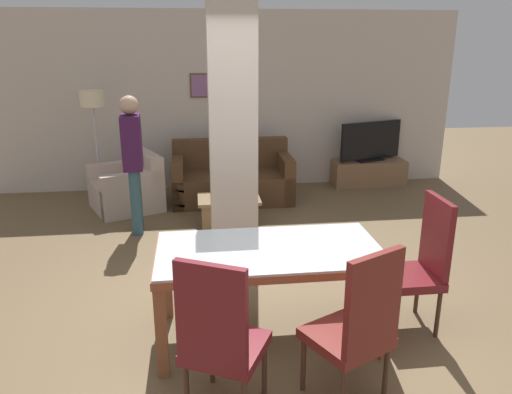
# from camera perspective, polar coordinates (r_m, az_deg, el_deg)

# --- Properties ---
(ground_plane) EXTENTS (18.00, 18.00, 0.00)m
(ground_plane) POSITION_cam_1_polar(r_m,az_deg,el_deg) (4.18, 1.44, -15.46)
(ground_plane) COLOR brown
(back_wall) EXTENTS (7.20, 0.09, 2.70)m
(back_wall) POSITION_cam_1_polar(r_m,az_deg,el_deg) (7.87, -3.26, 10.85)
(back_wall) COLOR beige
(back_wall) RESTS_ON ground_plane
(divider_pillar) EXTENTS (0.47, 0.32, 2.70)m
(divider_pillar) POSITION_cam_1_polar(r_m,az_deg,el_deg) (5.04, -2.67, 6.99)
(divider_pillar) COLOR beige
(divider_pillar) RESTS_ON ground_plane
(dining_table) EXTENTS (1.73, 0.91, 0.76)m
(dining_table) POSITION_cam_1_polar(r_m,az_deg,el_deg) (3.88, 1.51, -7.91)
(dining_table) COLOR brown
(dining_table) RESTS_ON ground_plane
(dining_chair_near_right) EXTENTS (0.62, 0.62, 1.11)m
(dining_chair_near_right) POSITION_cam_1_polar(r_m,az_deg,el_deg) (3.27, 11.53, -14.13)
(dining_chair_near_right) COLOR maroon
(dining_chair_near_right) RESTS_ON ground_plane
(dining_chair_near_left) EXTENTS (0.62, 0.62, 1.11)m
(dining_chair_near_left) POSITION_cam_1_polar(r_m,az_deg,el_deg) (3.11, -4.16, -15.58)
(dining_chair_near_left) COLOR maroon
(dining_chair_near_left) RESTS_ON ground_plane
(dining_chair_head_right) EXTENTS (0.46, 0.46, 1.11)m
(dining_chair_head_right) POSITION_cam_1_polar(r_m,az_deg,el_deg) (4.24, 18.28, -6.95)
(dining_chair_head_right) COLOR maroon
(dining_chair_head_right) RESTS_ON ground_plane
(sofa) EXTENTS (1.71, 0.85, 0.86)m
(sofa) POSITION_cam_1_polar(r_m,az_deg,el_deg) (7.32, -2.75, 1.92)
(sofa) COLOR #4D331D
(sofa) RESTS_ON ground_plane
(armchair) EXTENTS (1.12, 1.11, 0.77)m
(armchair) POSITION_cam_1_polar(r_m,az_deg,el_deg) (7.16, -14.37, 0.82)
(armchair) COLOR #C3AF9D
(armchair) RESTS_ON ground_plane
(coffee_table) EXTENTS (0.77, 0.52, 0.38)m
(coffee_table) POSITION_cam_1_polar(r_m,az_deg,el_deg) (6.32, -3.10, -1.65)
(coffee_table) COLOR brown
(coffee_table) RESTS_ON ground_plane
(bottle) EXTENTS (0.08, 0.08, 0.29)m
(bottle) POSITION_cam_1_polar(r_m,az_deg,el_deg) (6.26, -3.03, 1.02)
(bottle) COLOR #194C23
(bottle) RESTS_ON coffee_table
(tv_stand) EXTENTS (1.17, 0.40, 0.41)m
(tv_stand) POSITION_cam_1_polar(r_m,az_deg,el_deg) (8.28, 12.73, 2.70)
(tv_stand) COLOR #856041
(tv_stand) RESTS_ON ground_plane
(tv_screen) EXTENTS (1.07, 0.40, 0.63)m
(tv_screen) POSITION_cam_1_polar(r_m,az_deg,el_deg) (8.17, 12.98, 6.16)
(tv_screen) COLOR black
(tv_screen) RESTS_ON tv_stand
(floor_lamp) EXTENTS (0.34, 0.34, 1.60)m
(floor_lamp) POSITION_cam_1_polar(r_m,az_deg,el_deg) (7.38, -18.12, 9.55)
(floor_lamp) COLOR #B7B7BC
(floor_lamp) RESTS_ON ground_plane
(standing_person) EXTENTS (0.24, 0.39, 1.67)m
(standing_person) POSITION_cam_1_polar(r_m,az_deg,el_deg) (6.08, -13.90, 4.58)
(standing_person) COLOR #315361
(standing_person) RESTS_ON ground_plane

